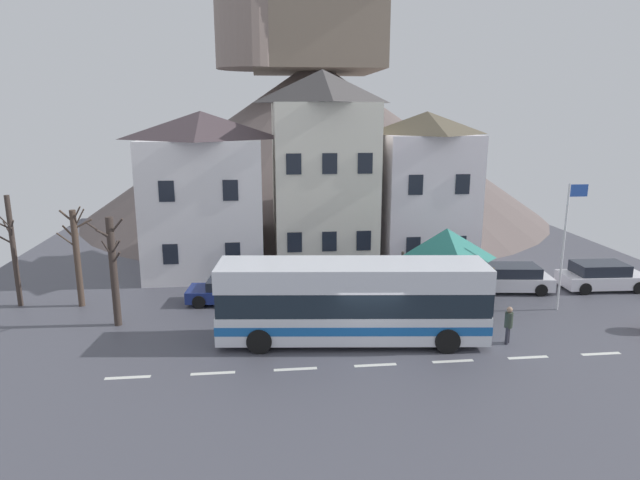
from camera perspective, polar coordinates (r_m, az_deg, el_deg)
The scene contains 17 objects.
ground_plane at distance 22.40m, azimuth 5.02°, elevation -11.33°, with size 40.00×60.00×0.07m.
townhouse_00 at distance 32.07m, azimuth -11.97°, elevation 4.66°, with size 6.57×5.30×9.30m.
townhouse_01 at distance 32.81m, azimuth 0.24°, elevation 7.17°, with size 5.73×6.96×11.63m.
townhouse_02 at distance 33.46m, azimuth 10.77°, elevation 5.04°, with size 5.28×5.48×9.28m.
hilltop_castle at distance 50.89m, azimuth -0.60°, elevation 11.00°, with size 41.16×41.16×22.55m.
transit_bus at distance 22.52m, azimuth 3.35°, elevation -6.47°, with size 11.08×3.62×3.33m.
bus_shelter at distance 26.59m, azimuth 13.01°, elevation -0.44°, with size 3.60×3.60×3.91m.
parked_car_00 at distance 32.92m, azimuth 27.24°, elevation -3.36°, with size 4.46×2.16×1.44m.
parked_car_01 at distance 30.68m, azimuth 19.05°, elevation -3.77°, with size 4.59×2.40×1.39m.
parked_car_02 at distance 27.61m, azimuth -9.33°, elevation -5.24°, with size 4.18×2.15×1.22m.
pedestrian_00 at distance 26.90m, azimuth 17.07°, elevation -5.40°, with size 0.34×0.34×1.64m.
pedestrian_01 at distance 23.76m, azimuth 19.02°, elevation -8.10°, with size 0.33×0.33×1.58m.
public_bench at distance 29.68m, azimuth 15.83°, elevation -4.52°, with size 1.68×0.48×0.87m.
flagpole at distance 27.93m, azimuth 24.23°, elevation 0.31°, with size 0.95×0.10×6.09m.
bare_tree_00 at distance 30.00m, azimuth -29.28°, elevation -0.86°, with size 1.45×1.66×5.45m.
bare_tree_01 at distance 25.46m, azimuth -20.68°, elevation -2.92°, with size 1.56×1.57×4.89m.
bare_tree_02 at distance 28.71m, azimuth -23.96°, elevation -1.51°, with size 1.55×1.37×5.00m.
Camera 1 is at (-4.13, -19.97, 9.24)m, focal length 30.77 mm.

